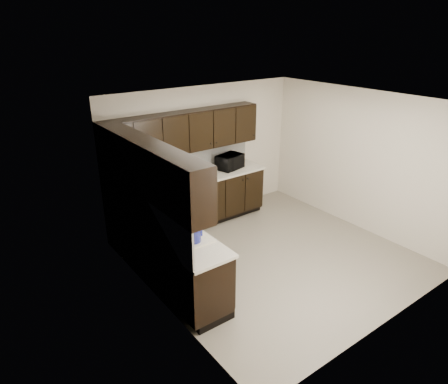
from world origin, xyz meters
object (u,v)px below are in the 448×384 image
object	(u,v)px
microwave	(230,162)
storage_bin	(148,206)
blue_pitcher	(194,233)
sink	(182,240)
toaster_oven	(123,190)

from	to	relation	value
microwave	storage_bin	distance (m)	2.27
microwave	blue_pitcher	size ratio (longest dim) A/B	1.90
storage_bin	blue_pitcher	world-z (taller)	blue_pitcher
microwave	sink	bearing A→B (deg)	-155.05
microwave	storage_bin	xyz separation A→B (m)	(-2.12, -0.80, -0.06)
storage_bin	toaster_oven	bearing A→B (deg)	93.39
sink	toaster_oven	size ratio (longest dim) A/B	2.58
sink	blue_pitcher	size ratio (longest dim) A/B	3.11
storage_bin	blue_pitcher	distance (m)	1.18
sink	blue_pitcher	distance (m)	0.31
sink	storage_bin	world-z (taller)	sink
microwave	toaster_oven	xyz separation A→B (m)	(-2.17, -0.02, -0.04)
sink	microwave	bearing A→B (deg)	39.48
toaster_oven	blue_pitcher	distance (m)	1.96
blue_pitcher	toaster_oven	bearing A→B (deg)	83.36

